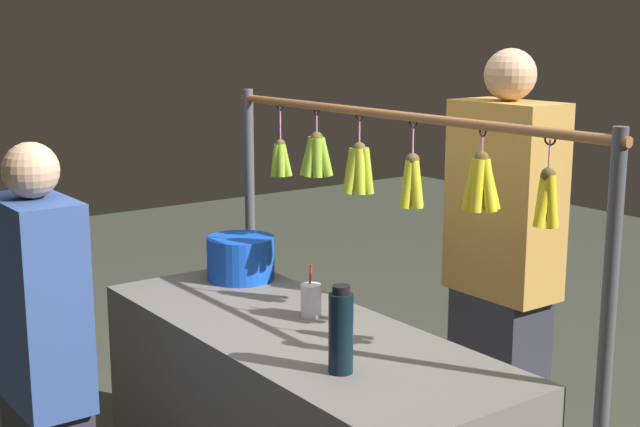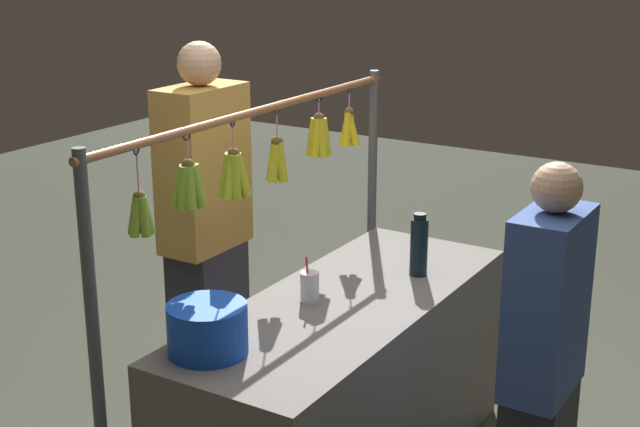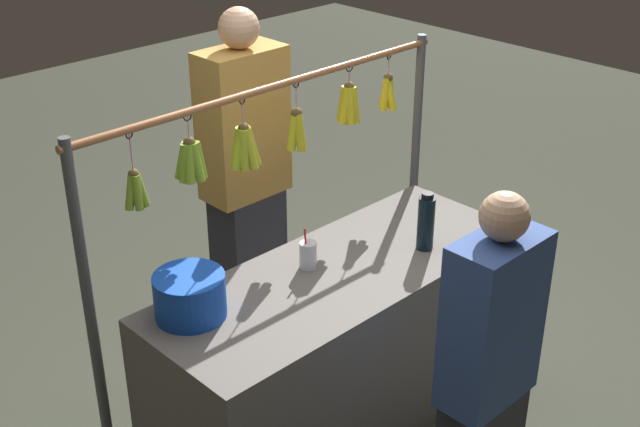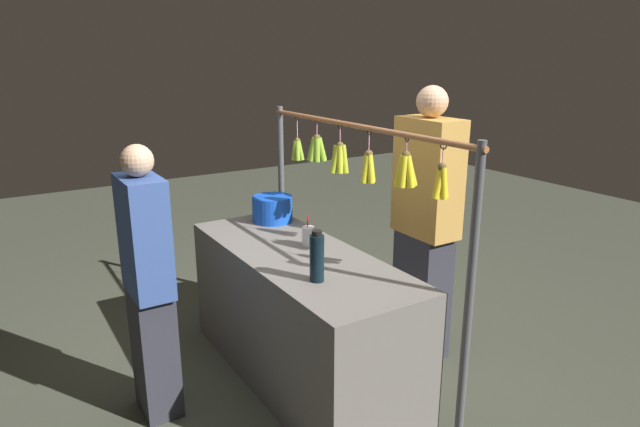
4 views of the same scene
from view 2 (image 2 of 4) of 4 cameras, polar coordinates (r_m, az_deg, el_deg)
market_counter at (r=3.81m, az=1.48°, el=-11.09°), size 1.76×0.67×0.82m
display_rack at (r=3.72m, az=-3.84°, el=0.51°), size 1.98×0.14×1.58m
water_bottle at (r=3.87m, az=6.19°, el=-2.01°), size 0.08×0.08×0.27m
blue_bucket at (r=3.19m, az=-7.03°, el=-7.16°), size 0.28×0.28×0.18m
drink_cup at (r=3.60m, az=-0.65°, el=-4.58°), size 0.07×0.07×0.19m
vendor_person at (r=4.19m, az=-7.12°, el=-1.61°), size 0.42×0.23×1.77m
customer_person at (r=3.25m, az=13.63°, el=-10.14°), size 0.36×0.20×1.52m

